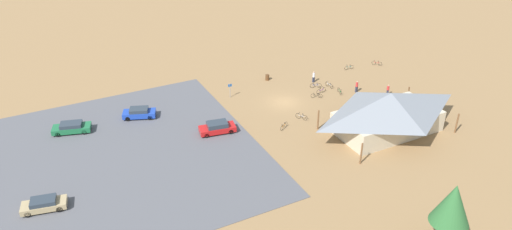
{
  "coord_description": "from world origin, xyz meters",
  "views": [
    {
      "loc": [
        31.22,
        51.87,
        31.23
      ],
      "look_at": [
        6.27,
        3.42,
        1.2
      ],
      "focal_mm": 33.52,
      "sensor_mm": 36.0,
      "label": 1
    }
  ],
  "objects_px": {
    "bicycle_black_front_row": "(317,96)",
    "bicycle_orange_near_sign": "(284,126)",
    "bicycle_silver_edge_north": "(301,117)",
    "visitor_crossing_yard": "(357,86)",
    "visitor_by_pavilion": "(314,77)",
    "car_red_back_corner": "(217,128)",
    "car_tan_by_curb": "(44,204)",
    "bike_pavilion": "(389,110)",
    "bicycle_green_lone_east": "(339,91)",
    "lot_sign": "(230,89)",
    "car_blue_near_entry": "(139,113)",
    "trash_bin": "(267,77)",
    "car_green_far_end": "(72,128)",
    "pine_far_west": "(453,204)",
    "bicycle_red_trailside": "(377,63)",
    "bicycle_purple_edge_south": "(321,91)",
    "bicycle_white_mid_cluster": "(329,85)",
    "visitor_at_bikes": "(388,90)",
    "bicycle_teal_lone_west": "(349,67)",
    "bicycle_blue_by_bin": "(316,86)"
  },
  "relations": [
    {
      "from": "bicycle_orange_near_sign",
      "to": "visitor_by_pavilion",
      "type": "bearing_deg",
      "value": -137.73
    },
    {
      "from": "car_blue_near_entry",
      "to": "bicycle_purple_edge_south",
      "type": "bearing_deg",
      "value": 169.3
    },
    {
      "from": "bike_pavilion",
      "to": "bicycle_black_front_row",
      "type": "xyz_separation_m",
      "value": [
        2.67,
        -11.9,
        -2.65
      ]
    },
    {
      "from": "car_blue_near_entry",
      "to": "car_green_far_end",
      "type": "bearing_deg",
      "value": -0.79
    },
    {
      "from": "car_green_far_end",
      "to": "car_blue_near_entry",
      "type": "xyz_separation_m",
      "value": [
        -8.64,
        0.12,
        0.02
      ]
    },
    {
      "from": "bicycle_red_trailside",
      "to": "car_red_back_corner",
      "type": "height_order",
      "value": "car_red_back_corner"
    },
    {
      "from": "lot_sign",
      "to": "bicycle_orange_near_sign",
      "type": "xyz_separation_m",
      "value": [
        -2.43,
        11.34,
        -1.03
      ]
    },
    {
      "from": "car_red_back_corner",
      "to": "car_tan_by_curb",
      "type": "height_order",
      "value": "car_red_back_corner"
    },
    {
      "from": "bicycle_orange_near_sign",
      "to": "car_red_back_corner",
      "type": "distance_m",
      "value": 8.57
    },
    {
      "from": "bicycle_silver_edge_north",
      "to": "car_blue_near_entry",
      "type": "relative_size",
      "value": 0.33
    },
    {
      "from": "bicycle_green_lone_east",
      "to": "visitor_at_bikes",
      "type": "relative_size",
      "value": 0.98
    },
    {
      "from": "pine_far_west",
      "to": "visitor_crossing_yard",
      "type": "relative_size",
      "value": 3.82
    },
    {
      "from": "bicycle_purple_edge_south",
      "to": "car_blue_near_entry",
      "type": "distance_m",
      "value": 26.32
    },
    {
      "from": "lot_sign",
      "to": "pine_far_west",
      "type": "height_order",
      "value": "pine_far_west"
    },
    {
      "from": "bicycle_white_mid_cluster",
      "to": "car_tan_by_curb",
      "type": "height_order",
      "value": "car_tan_by_curb"
    },
    {
      "from": "trash_bin",
      "to": "bicycle_orange_near_sign",
      "type": "relative_size",
      "value": 0.6
    },
    {
      "from": "pine_far_west",
      "to": "car_green_far_end",
      "type": "distance_m",
      "value": 45.08
    },
    {
      "from": "bicycle_black_front_row",
      "to": "bicycle_silver_edge_north",
      "type": "bearing_deg",
      "value": 39.48
    },
    {
      "from": "trash_bin",
      "to": "car_blue_near_entry",
      "type": "distance_m",
      "value": 21.18
    },
    {
      "from": "trash_bin",
      "to": "bicycle_blue_by_bin",
      "type": "distance_m",
      "value": 7.8
    },
    {
      "from": "bicycle_red_trailside",
      "to": "car_tan_by_curb",
      "type": "distance_m",
      "value": 55.3
    },
    {
      "from": "lot_sign",
      "to": "car_red_back_corner",
      "type": "bearing_deg",
      "value": 56.26
    },
    {
      "from": "bicycle_purple_edge_south",
      "to": "visitor_by_pavilion",
      "type": "bearing_deg",
      "value": -106.59
    },
    {
      "from": "bike_pavilion",
      "to": "bicycle_teal_lone_west",
      "type": "bearing_deg",
      "value": -113.27
    },
    {
      "from": "car_blue_near_entry",
      "to": "car_tan_by_curb",
      "type": "distance_m",
      "value": 19.58
    },
    {
      "from": "bicycle_orange_near_sign",
      "to": "bicycle_black_front_row",
      "type": "distance_m",
      "value": 10.22
    },
    {
      "from": "pine_far_west",
      "to": "bicycle_red_trailside",
      "type": "bearing_deg",
      "value": -121.85
    },
    {
      "from": "lot_sign",
      "to": "visitor_by_pavilion",
      "type": "bearing_deg",
      "value": 175.22
    },
    {
      "from": "bicycle_silver_edge_north",
      "to": "visitor_at_bikes",
      "type": "bearing_deg",
      "value": -178.88
    },
    {
      "from": "lot_sign",
      "to": "pine_far_west",
      "type": "bearing_deg",
      "value": 97.19
    },
    {
      "from": "bicycle_silver_edge_north",
      "to": "visitor_crossing_yard",
      "type": "xyz_separation_m",
      "value": [
        -11.6,
        -3.27,
        0.55
      ]
    },
    {
      "from": "bicycle_black_front_row",
      "to": "visitor_by_pavilion",
      "type": "distance_m",
      "value": 5.43
    },
    {
      "from": "bicycle_purple_edge_south",
      "to": "car_tan_by_curb",
      "type": "xyz_separation_m",
      "value": [
        39.29,
        9.36,
        0.3
      ]
    },
    {
      "from": "pine_far_west",
      "to": "bicycle_blue_by_bin",
      "type": "bearing_deg",
      "value": -104.05
    },
    {
      "from": "bicycle_red_trailside",
      "to": "bicycle_silver_edge_north",
      "type": "bearing_deg",
      "value": 25.3
    },
    {
      "from": "visitor_crossing_yard",
      "to": "bicycle_black_front_row",
      "type": "bearing_deg",
      "value": -10.11
    },
    {
      "from": "bicycle_silver_edge_north",
      "to": "car_blue_near_entry",
      "type": "distance_m",
      "value": 21.67
    },
    {
      "from": "bicycle_green_lone_east",
      "to": "car_tan_by_curb",
      "type": "distance_m",
      "value": 42.4
    },
    {
      "from": "bicycle_blue_by_bin",
      "to": "visitor_crossing_yard",
      "type": "bearing_deg",
      "value": 138.38
    },
    {
      "from": "trash_bin",
      "to": "visitor_at_bikes",
      "type": "height_order",
      "value": "visitor_at_bikes"
    },
    {
      "from": "bicycle_white_mid_cluster",
      "to": "bicycle_purple_edge_south",
      "type": "distance_m",
      "value": 2.46
    },
    {
      "from": "bicycle_white_mid_cluster",
      "to": "car_tan_by_curb",
      "type": "xyz_separation_m",
      "value": [
        41.5,
        10.45,
        0.32
      ]
    },
    {
      "from": "bicycle_white_mid_cluster",
      "to": "car_green_far_end",
      "type": "distance_m",
      "value": 36.92
    },
    {
      "from": "bicycle_black_front_row",
      "to": "car_blue_near_entry",
      "type": "bearing_deg",
      "value": -13.56
    },
    {
      "from": "visitor_crossing_yard",
      "to": "car_tan_by_curb",
      "type": "bearing_deg",
      "value": 9.33
    },
    {
      "from": "bicycle_black_front_row",
      "to": "bicycle_orange_near_sign",
      "type": "bearing_deg",
      "value": 32.21
    },
    {
      "from": "bicycle_teal_lone_west",
      "to": "car_tan_by_curb",
      "type": "distance_m",
      "value": 50.45
    },
    {
      "from": "bicycle_green_lone_east",
      "to": "visitor_at_bikes",
      "type": "distance_m",
      "value": 6.96
    },
    {
      "from": "bicycle_black_front_row",
      "to": "bicycle_blue_by_bin",
      "type": "bearing_deg",
      "value": -121.43
    },
    {
      "from": "bicycle_red_trailside",
      "to": "car_tan_by_curb",
      "type": "relative_size",
      "value": 0.29
    }
  ]
}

